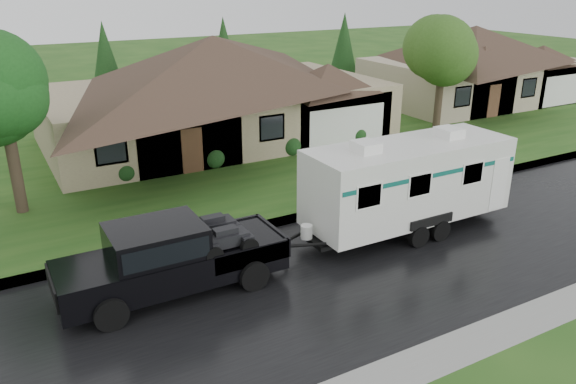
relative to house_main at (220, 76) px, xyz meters
name	(u,v)px	position (x,y,z in m)	size (l,w,h in m)	color
ground	(319,245)	(-2.29, -13.84, -3.59)	(140.00, 140.00, 0.00)	#224D18
road	(353,269)	(-2.29, -15.84, -3.59)	(140.00, 8.00, 0.01)	black
curb	(287,220)	(-2.29, -11.59, -3.52)	(140.00, 0.50, 0.15)	gray
lawn	(177,140)	(-2.29, 1.16, -3.52)	(140.00, 26.00, 0.15)	#224D18
house_main	(220,76)	(0.00, 0.00, 0.00)	(19.44, 10.80, 6.90)	gray
house_neighbor	(477,56)	(19.97, 0.50, -0.27)	(15.12, 9.72, 6.45)	tan
tree_left_green	(1,91)	(-10.95, -6.01, 1.24)	(4.07, 4.07, 6.74)	#382B1E
tree_right_green	(443,52)	(11.78, -4.47, 1.09)	(3.95, 3.95, 6.53)	#382B1E
shrub_row	(253,150)	(-0.29, -4.54, -2.94)	(13.60, 1.00, 1.00)	#143814
pickup_truck	(168,256)	(-7.72, -14.30, -2.43)	(6.52, 2.48, 2.17)	black
travel_trailer	(408,180)	(1.09, -14.30, -1.68)	(8.04, 2.83, 3.61)	silver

